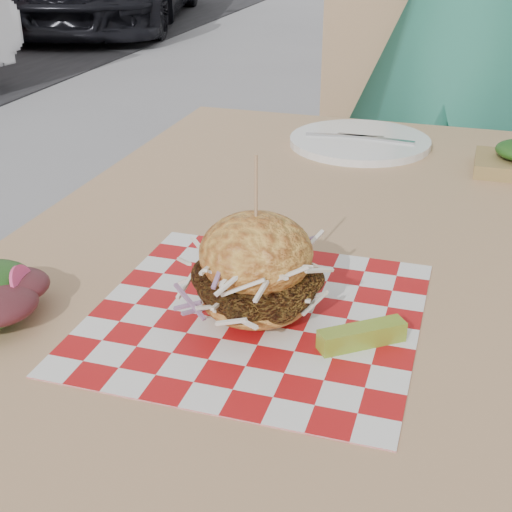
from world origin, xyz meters
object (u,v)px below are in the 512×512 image
at_px(sandwich, 256,273).
at_px(diner, 462,35).
at_px(patio_table, 308,277).
at_px(patio_chair, 390,161).

bearing_deg(sandwich, diner, 82.73).
relative_size(diner, patio_table, 1.47).
height_order(patio_table, sandwich, sandwich).
bearing_deg(patio_chair, patio_table, -86.90).
xyz_separation_m(patio_chair, sandwich, (-0.01, -1.18, 0.25)).
distance_m(diner, patio_table, 0.99).
bearing_deg(diner, patio_table, 88.92).
bearing_deg(patio_chair, diner, 14.97).
distance_m(patio_table, patio_chair, 0.94).
bearing_deg(sandwich, patio_chair, 89.57).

